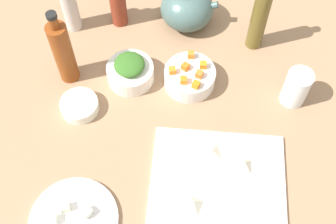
% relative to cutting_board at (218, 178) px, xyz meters
% --- Properties ---
extents(tabletop, '(1.90, 1.90, 0.03)m').
position_rel_cutting_board_xyz_m(tabletop, '(-0.14, 0.15, -0.02)').
color(tabletop, '#9C7656').
rests_on(tabletop, ground).
extents(cutting_board, '(0.33, 0.26, 0.01)m').
position_rel_cutting_board_xyz_m(cutting_board, '(0.00, 0.00, 0.00)').
color(cutting_board, white).
rests_on(cutting_board, tabletop).
extents(plate_tofu, '(0.21, 0.21, 0.01)m').
position_rel_cutting_board_xyz_m(plate_tofu, '(-0.33, -0.14, 0.00)').
color(plate_tofu, white).
rests_on(plate_tofu, tabletop).
extents(bowl_greens, '(0.13, 0.13, 0.05)m').
position_rel_cutting_board_xyz_m(bowl_greens, '(-0.26, 0.28, 0.02)').
color(bowl_greens, white).
rests_on(bowl_greens, tabletop).
extents(bowl_carrots, '(0.14, 0.14, 0.05)m').
position_rel_cutting_board_xyz_m(bowl_carrots, '(-0.09, 0.28, 0.02)').
color(bowl_carrots, white).
rests_on(bowl_carrots, tabletop).
extents(bowl_small_side, '(0.10, 0.10, 0.03)m').
position_rel_cutting_board_xyz_m(bowl_small_side, '(-0.38, 0.17, 0.01)').
color(bowl_small_side, white).
rests_on(bowl_small_side, tabletop).
extents(teapot, '(0.17, 0.16, 0.16)m').
position_rel_cutting_board_xyz_m(teapot, '(-0.11, 0.51, 0.06)').
color(teapot, '#46635F').
rests_on(teapot, tabletop).
extents(bottle_0, '(0.05, 0.05, 0.20)m').
position_rel_cutting_board_xyz_m(bottle_0, '(-0.32, 0.50, 0.08)').
color(bottle_0, maroon).
rests_on(bottle_0, tabletop).
extents(bottle_1, '(0.05, 0.05, 0.26)m').
position_rel_cutting_board_xyz_m(bottle_1, '(0.09, 0.44, 0.11)').
color(bottle_1, brown).
rests_on(bottle_1, tabletop).
extents(bottle_2, '(0.05, 0.05, 0.25)m').
position_rel_cutting_board_xyz_m(bottle_2, '(-0.43, 0.28, 0.10)').
color(bottle_2, brown).
rests_on(bottle_2, tabletop).
extents(drinking_glass_0, '(0.07, 0.07, 0.11)m').
position_rel_cutting_board_xyz_m(drinking_glass_0, '(0.20, 0.26, 0.05)').
color(drinking_glass_0, white).
rests_on(drinking_glass_0, tabletop).
extents(carrot_cube_0, '(0.03, 0.03, 0.02)m').
position_rel_cutting_board_xyz_m(carrot_cube_0, '(-0.10, 0.29, 0.06)').
color(carrot_cube_0, orange).
rests_on(carrot_cube_0, bowl_carrots).
extents(carrot_cube_1, '(0.02, 0.02, 0.02)m').
position_rel_cutting_board_xyz_m(carrot_cube_1, '(-0.14, 0.28, 0.06)').
color(carrot_cube_1, orange).
rests_on(carrot_cube_1, bowl_carrots).
extents(carrot_cube_2, '(0.02, 0.02, 0.02)m').
position_rel_cutting_board_xyz_m(carrot_cube_2, '(-0.06, 0.27, 0.06)').
color(carrot_cube_2, orange).
rests_on(carrot_cube_2, bowl_carrots).
extents(carrot_cube_3, '(0.02, 0.02, 0.02)m').
position_rel_cutting_board_xyz_m(carrot_cube_3, '(-0.06, 0.30, 0.06)').
color(carrot_cube_3, orange).
rests_on(carrot_cube_3, bowl_carrots).
extents(carrot_cube_4, '(0.02, 0.02, 0.02)m').
position_rel_cutting_board_xyz_m(carrot_cube_4, '(-0.11, 0.25, 0.06)').
color(carrot_cube_4, orange).
rests_on(carrot_cube_4, bowl_carrots).
extents(carrot_cube_5, '(0.02, 0.02, 0.02)m').
position_rel_cutting_board_xyz_m(carrot_cube_5, '(-0.07, 0.24, 0.06)').
color(carrot_cube_5, orange).
rests_on(carrot_cube_5, bowl_carrots).
extents(carrot_cube_6, '(0.02, 0.02, 0.02)m').
position_rel_cutting_board_xyz_m(carrot_cube_6, '(-0.09, 0.34, 0.06)').
color(carrot_cube_6, orange).
rests_on(carrot_cube_6, bowl_carrots).
extents(chopped_greens_mound, '(0.09, 0.09, 0.03)m').
position_rel_cutting_board_xyz_m(chopped_greens_mound, '(-0.26, 0.28, 0.06)').
color(chopped_greens_mound, '#356823').
rests_on(chopped_greens_mound, bowl_greens).
extents(tofu_cube_0, '(0.03, 0.03, 0.02)m').
position_rel_cutting_board_xyz_m(tofu_cube_0, '(-0.30, -0.12, 0.02)').
color(tofu_cube_0, white).
rests_on(tofu_cube_0, plate_tofu).
extents(tofu_cube_2, '(0.03, 0.03, 0.02)m').
position_rel_cutting_board_xyz_m(tofu_cube_2, '(-0.36, -0.11, 0.02)').
color(tofu_cube_2, white).
rests_on(tofu_cube_2, plate_tofu).
extents(tofu_cube_3, '(0.02, 0.02, 0.02)m').
position_rel_cutting_board_xyz_m(tofu_cube_3, '(-0.38, -0.14, 0.02)').
color(tofu_cube_3, white).
rests_on(tofu_cube_3, plate_tofu).
extents(dumpling_0, '(0.06, 0.06, 0.02)m').
position_rel_cutting_board_xyz_m(dumpling_0, '(0.06, 0.04, 0.02)').
color(dumpling_0, beige).
rests_on(dumpling_0, cutting_board).
extents(dumpling_1, '(0.05, 0.06, 0.02)m').
position_rel_cutting_board_xyz_m(dumpling_1, '(-0.06, -0.08, 0.02)').
color(dumpling_1, beige).
rests_on(dumpling_1, cutting_board).
extents(dumpling_2, '(0.06, 0.06, 0.02)m').
position_rel_cutting_board_xyz_m(dumpling_2, '(-0.02, 0.06, 0.02)').
color(dumpling_2, beige).
rests_on(dumpling_2, cutting_board).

